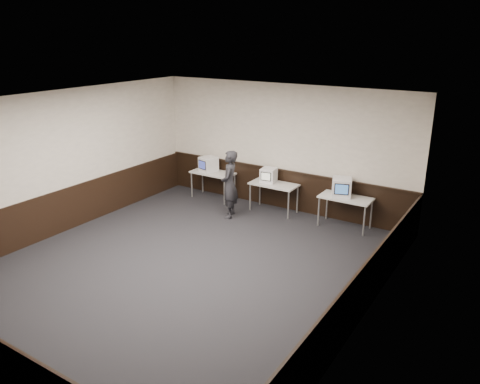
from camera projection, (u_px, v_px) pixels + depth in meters
name	position (u px, v px, depth m)	size (l,w,h in m)	color
floor	(185.00, 267.00, 9.17)	(8.00, 8.00, 0.00)	black
ceiling	(178.00, 103.00, 8.13)	(8.00, 8.00, 0.00)	white
back_wall	(282.00, 148.00, 11.84)	(7.00, 7.00, 0.00)	beige
left_wall	(60.00, 163.00, 10.43)	(8.00, 8.00, 0.00)	beige
right_wall	(367.00, 231.00, 6.87)	(8.00, 8.00, 0.00)	beige
wainscot_back	(281.00, 189.00, 12.18)	(6.98, 0.04, 1.00)	black
wainscot_left	(66.00, 209.00, 10.78)	(0.04, 7.98, 1.00)	black
wainscot_right	(359.00, 296.00, 7.24)	(0.04, 7.98, 1.00)	black
wainscot_rail	(281.00, 170.00, 12.00)	(6.98, 0.06, 0.04)	black
desk_left	(213.00, 175.00, 12.79)	(1.20, 0.60, 0.75)	silver
desk_center	(274.00, 186.00, 11.82)	(1.20, 0.60, 0.75)	silver
desk_right	(346.00, 200.00, 10.85)	(1.20, 0.60, 0.75)	silver
emac_left	(208.00, 164.00, 12.77)	(0.50, 0.52, 0.40)	white
emac_center	(269.00, 175.00, 11.86)	(0.42, 0.43, 0.36)	white
emac_right	(342.00, 187.00, 10.83)	(0.57, 0.58, 0.44)	white
person	(230.00, 184.00, 11.43)	(0.62, 0.40, 1.69)	black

